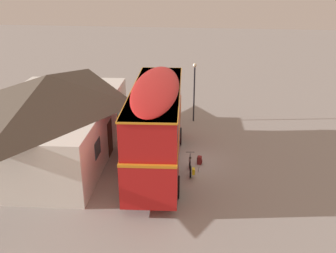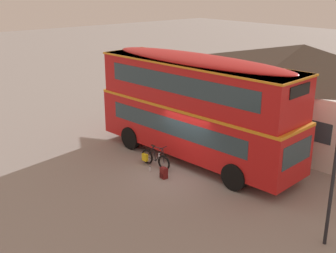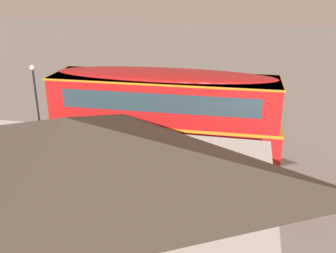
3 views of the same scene
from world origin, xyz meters
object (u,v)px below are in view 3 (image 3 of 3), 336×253
double_decker_bus (164,118)px  touring_bicycle (185,149)px  backpack_on_ground (165,145)px  street_lamp (36,95)px  water_bottle_clear_plastic (182,149)px

double_decker_bus → touring_bicycle: size_ratio=5.99×
touring_bicycle → backpack_on_ground: (1.18, -0.43, -0.11)m
touring_bicycle → street_lamp: (8.06, 0.36, 2.31)m
touring_bicycle → street_lamp: bearing=2.5°
water_bottle_clear_plastic → street_lamp: size_ratio=0.05×
backpack_on_ground → water_bottle_clear_plastic: (-0.91, -0.02, -0.15)m
touring_bicycle → water_bottle_clear_plastic: bearing=-58.6°
street_lamp → backpack_on_ground: bearing=-173.5°
double_decker_bus → street_lamp: (7.50, -1.57, 0.04)m
double_decker_bus → street_lamp: bearing=-11.9°
backpack_on_ground → water_bottle_clear_plastic: backpack_on_ground is taller
street_lamp → double_decker_bus: bearing=168.1°
double_decker_bus → street_lamp: 7.66m
backpack_on_ground → street_lamp: (6.88, 0.79, 2.42)m
double_decker_bus → backpack_on_ground: (0.61, -2.36, -2.38)m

